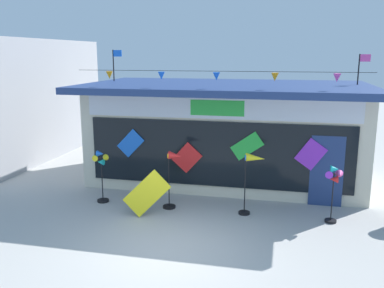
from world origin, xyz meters
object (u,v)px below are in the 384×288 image
kite_shop_building (227,130)px  wind_spinner_far_left (101,168)px  wind_spinner_center_left (253,169)px  wind_spinner_center_right (334,182)px  display_kite_on_ground (147,193)px  wind_spinner_left (173,171)px

kite_shop_building → wind_spinner_far_left: bearing=-134.5°
wind_spinner_center_left → wind_spinner_center_right: 2.02m
kite_shop_building → wind_spinner_center_left: bearing=-70.6°
display_kite_on_ground → wind_spinner_center_left: bearing=14.8°
wind_spinner_center_right → display_kite_on_ground: size_ratio=1.29×
kite_shop_building → wind_spinner_left: (-1.01, -3.21, -0.58)m
kite_shop_building → wind_spinner_center_right: (3.14, -3.31, -0.58)m
wind_spinner_far_left → display_kite_on_ground: wind_spinner_far_left is taller
wind_spinner_far_left → wind_spinner_left: bearing=-0.5°
kite_shop_building → display_kite_on_ground: 4.33m
wind_spinner_far_left → wind_spinner_center_left: 4.27m
kite_shop_building → wind_spinner_center_right: 4.60m
kite_shop_building → wind_spinner_left: kite_shop_building is taller
wind_spinner_far_left → wind_spinner_left: size_ratio=0.95×
wind_spinner_far_left → kite_shop_building: bearing=45.5°
wind_spinner_left → display_kite_on_ground: size_ratio=1.39×
wind_spinner_left → wind_spinner_center_right: 4.15m
wind_spinner_far_left → wind_spinner_center_left: bearing=-0.3°
wind_spinner_far_left → wind_spinner_center_right: 6.28m
wind_spinner_left → wind_spinner_center_right: bearing=-1.3°
wind_spinner_left → display_kite_on_ground: 0.99m
wind_spinner_left → wind_spinner_center_left: wind_spinner_center_left is taller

